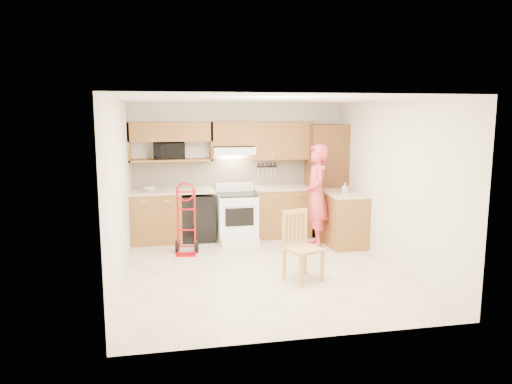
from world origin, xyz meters
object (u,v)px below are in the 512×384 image
object	(u,v)px
person	(316,196)
dining_chair	(303,246)
range	(237,214)
hand_truck	(186,222)
microwave	(169,151)

from	to	relation	value
person	dining_chair	xyz separation A→B (m)	(-0.73, -1.67, -0.41)
range	dining_chair	distance (m)	2.27
hand_truck	range	bearing A→B (deg)	41.82
microwave	range	xyz separation A→B (m)	(1.18, -0.42, -1.13)
person	hand_truck	bearing A→B (deg)	-79.48
person	microwave	bearing A→B (deg)	-102.18
dining_chair	microwave	bearing A→B (deg)	101.38
range	hand_truck	xyz separation A→B (m)	(-0.95, -0.60, 0.02)
microwave	person	world-z (taller)	microwave
dining_chair	range	bearing A→B (deg)	82.26
range	hand_truck	distance (m)	1.13
range	dining_chair	xyz separation A→B (m)	(0.58, -2.20, -0.03)
microwave	person	bearing A→B (deg)	-22.54
person	range	bearing A→B (deg)	-103.44
range	person	distance (m)	1.46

